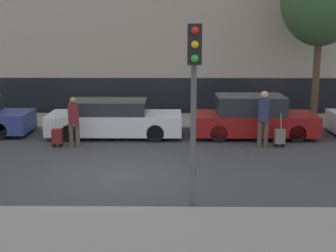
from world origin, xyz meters
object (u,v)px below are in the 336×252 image
at_px(trolley_left, 57,136).
at_px(parked_bicycle, 246,110).
at_px(pedestrian_left, 74,119).
at_px(pedestrian_right, 264,115).
at_px(parked_car_2, 253,118).
at_px(traffic_light, 194,80).
at_px(parked_car_1, 114,119).
at_px(trolley_right, 280,137).

height_order(trolley_left, parked_bicycle, trolley_left).
relative_size(pedestrian_left, pedestrian_right, 0.89).
xyz_separation_m(parked_car_2, parked_bicycle, (0.17, 2.84, -0.20)).
bearing_deg(parked_car_2, pedestrian_right, -85.91).
xyz_separation_m(pedestrian_left, parked_bicycle, (6.22, 4.29, -0.43)).
height_order(parked_car_2, parked_bicycle, parked_car_2).
relative_size(pedestrian_left, traffic_light, 0.42).
bearing_deg(parked_car_2, pedestrian_left, -166.54).
distance_m(pedestrian_left, pedestrian_right, 6.15).
bearing_deg(traffic_light, pedestrian_left, 124.09).
bearing_deg(traffic_light, parked_bicycle, 75.17).
bearing_deg(parked_bicycle, parked_car_1, -150.70).
height_order(parked_car_2, trolley_right, parked_car_2).
xyz_separation_m(parked_car_1, parked_car_2, (4.93, 0.02, 0.06)).
relative_size(pedestrian_left, parked_bicycle, 0.92).
bearing_deg(parked_car_1, trolley_right, -14.12).
bearing_deg(parked_car_2, trolley_left, -166.88).
bearing_deg(parked_car_1, pedestrian_left, -127.99).
distance_m(parked_car_2, pedestrian_right, 1.44).
relative_size(parked_car_1, parked_bicycle, 2.65).
height_order(traffic_light, parked_bicycle, traffic_light).
distance_m(parked_car_2, trolley_right, 1.60).
height_order(parked_car_2, traffic_light, traffic_light).
relative_size(parked_car_1, traffic_light, 1.21).
bearing_deg(traffic_light, parked_car_2, 70.70).
xyz_separation_m(trolley_right, parked_bicycle, (-0.48, 4.27, 0.15)).
height_order(trolley_left, traffic_light, traffic_light).
height_order(pedestrian_left, trolley_left, pedestrian_left).
bearing_deg(pedestrian_right, traffic_light, 68.66).
relative_size(parked_car_2, pedestrian_right, 2.34).
relative_size(trolley_left, traffic_light, 0.29).
xyz_separation_m(parked_car_1, parked_bicycle, (5.10, 2.86, -0.13)).
distance_m(pedestrian_right, parked_bicycle, 4.27).
height_order(pedestrian_left, parked_bicycle, pedestrian_left).
bearing_deg(parked_car_2, parked_car_1, -179.80).
relative_size(parked_car_1, trolley_left, 4.14).
height_order(pedestrian_right, traffic_light, traffic_light).
relative_size(parked_car_2, parked_bicycle, 2.42).
xyz_separation_m(pedestrian_right, traffic_light, (-2.50, -5.45, 1.72)).
xyz_separation_m(pedestrian_left, trolley_left, (-0.54, -0.09, -0.57)).
bearing_deg(trolley_left, pedestrian_left, 9.27).
relative_size(pedestrian_right, traffic_light, 0.47).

